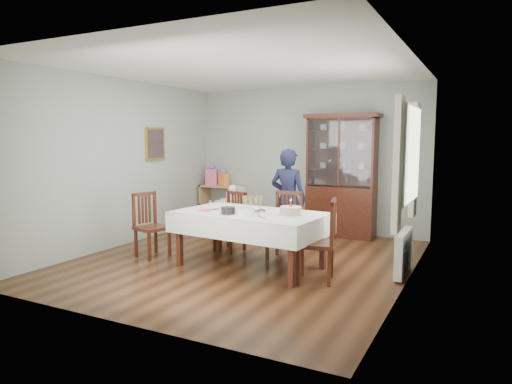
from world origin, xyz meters
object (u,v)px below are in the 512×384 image
Objects in this scene: gift_bag_orange at (224,178)px; birthday_cake at (291,211)px; gift_bag_pink at (212,175)px; chair_far_left at (230,233)px; dining_table at (250,240)px; high_chair at (233,220)px; champagne_tray at (253,207)px; chair_far_right at (284,239)px; china_cabinet at (341,174)px; sideboard at (222,205)px; woman at (288,199)px; chair_end_right at (317,257)px; chair_end_left at (152,238)px.

birthday_cake is at bearing -45.16° from gift_bag_orange.
chair_far_left is at bearing -50.72° from gift_bag_pink.
dining_table is 6.60× the size of birthday_cake.
champagne_tray is (0.99, -1.17, 0.45)m from high_chair.
chair_far_right is 1.36m from high_chair.
china_cabinet reaches higher than champagne_tray.
sideboard is (-2.50, 0.02, -0.72)m from china_cabinet.
gift_bag_pink reaches higher than high_chair.
chair_far_left is 2.60× the size of champagne_tray.
woman is (-0.19, 0.59, 0.51)m from chair_far_right.
gift_bag_orange is (-1.93, 2.52, 0.57)m from dining_table.
sideboard is 4.04m from chair_end_right.
chair_end_left is (0.43, -2.70, -0.12)m from sideboard.
china_cabinet is 6.20× the size of champagne_tray.
gift_bag_orange is at bearing 0.00° from gift_bag_pink.
gift_bag_orange is at bearing 127.46° from dining_table.
chair_far_right is 2.83× the size of gift_bag_orange.
dining_table is at bearing -33.15° from chair_far_left.
chair_far_left is at bearing 34.53° from woman.
gift_bag_pink is (-1.24, 1.30, 0.61)m from high_chair.
chair_end_left is at bearing -157.54° from chair_far_right.
china_cabinet is at bearing -0.49° from sideboard.
china_cabinet reaches higher than high_chair.
woman is at bearing -30.21° from gift_bag_pink.
gift_bag_orange is at bearing -33.87° from woman.
dining_table is 2.30× the size of chair_far_left.
chair_far_right is 2.77× the size of champagne_tray.
high_chair is at bearing -6.52° from chair_end_left.
dining_table is 1.57m from high_chair.
chair_end_left is 2.23m from birthday_cake.
china_cabinet is at bearing 177.62° from chair_end_right.
chair_far_left is 1.06m from woman.
high_chair is at bearing -52.44° from sideboard.
chair_far_right is at bearing 107.78° from woman.
chair_end_right is (3.00, -2.70, -0.10)m from sideboard.
birthday_cake is at bearing -44.72° from sideboard.
china_cabinet is 2.45m from gift_bag_orange.
woman is (0.04, 1.21, 0.41)m from dining_table.
china_cabinet reaches higher than chair_end_left.
chair_end_left is 2.85m from gift_bag_pink.
chair_end_left is (-0.85, -0.84, 0.01)m from chair_far_left.
woman is (-0.97, 1.37, 0.50)m from chair_end_right.
chair_end_left is (-1.80, -0.77, -0.01)m from chair_far_right.
gift_bag_pink is (-3.23, 2.68, 0.69)m from chair_end_right.
woman is 2.62m from gift_bag_pink.
high_chair is (-1.21, 0.61, 0.09)m from chair_far_right.
woman is at bearing 88.47° from champagne_tray.
chair_far_right and champagne_tray have the same top height.
birthday_cake is 3.80m from gift_bag_pink.
birthday_cake is 0.72× the size of gift_bag_pink.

